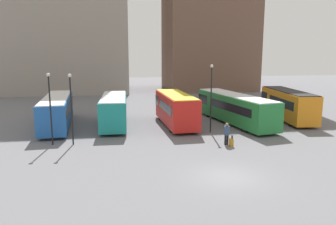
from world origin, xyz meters
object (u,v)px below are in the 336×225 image
(bus_0, at_px, (57,110))
(bus_2, at_px, (176,108))
(bus_3, at_px, (234,107))
(suitcase, at_px, (231,142))
(lamp_post_2, at_px, (211,93))
(bus_4, at_px, (288,104))
(lamp_post_1, at_px, (50,103))
(traveler, at_px, (227,132))
(bus_1, at_px, (114,110))
(lamp_post_0, at_px, (71,104))

(bus_0, relative_size, bus_2, 1.25)
(bus_0, distance_m, bus_3, 18.15)
(suitcase, distance_m, lamp_post_2, 5.77)
(bus_0, relative_size, bus_3, 0.91)
(bus_4, xyz_separation_m, lamp_post_1, (-23.87, -6.21, 1.63))
(bus_3, xyz_separation_m, bus_4, (6.43, 0.66, 0.11))
(suitcase, height_order, lamp_post_2, lamp_post_2)
(bus_2, distance_m, bus_3, 6.27)
(suitcase, bearing_deg, traveler, 28.94)
(bus_2, distance_m, suitcase, 8.89)
(bus_0, distance_m, traveler, 17.20)
(traveler, bearing_deg, bus_0, 57.77)
(bus_3, bearing_deg, traveler, 145.86)
(bus_0, relative_size, lamp_post_1, 2.00)
(bus_2, distance_m, bus_4, 12.72)
(suitcase, bearing_deg, bus_1, 46.03)
(bus_3, distance_m, lamp_post_2, 5.52)
(bus_3, bearing_deg, suitcase, 148.51)
(bus_4, height_order, traveler, bus_4)
(bus_2, height_order, traveler, bus_2)
(bus_2, relative_size, traveler, 5.10)
(lamp_post_2, bearing_deg, bus_1, 154.76)
(bus_3, height_order, traveler, bus_3)
(bus_1, distance_m, traveler, 12.25)
(bus_2, relative_size, lamp_post_1, 1.60)
(bus_1, xyz_separation_m, bus_3, (12.48, -0.53, 0.00))
(bus_1, relative_size, lamp_post_0, 1.62)
(bus_0, bearing_deg, lamp_post_1, -178.06)
(bus_2, bearing_deg, bus_3, -91.87)
(bus_1, bearing_deg, lamp_post_2, -113.08)
(bus_1, bearing_deg, lamp_post_1, 142.97)
(bus_1, xyz_separation_m, lamp_post_0, (-3.32, -6.29, 1.70))
(bus_3, height_order, lamp_post_2, lamp_post_2)
(lamp_post_1, bearing_deg, suitcase, -11.15)
(bus_1, relative_size, lamp_post_2, 1.47)
(bus_3, relative_size, suitcase, 13.93)
(suitcase, bearing_deg, bus_0, 56.97)
(bus_2, relative_size, suitcase, 10.13)
(bus_3, distance_m, lamp_post_0, 16.90)
(lamp_post_0, distance_m, lamp_post_2, 12.34)
(lamp_post_0, bearing_deg, suitcase, -11.63)
(bus_0, xyz_separation_m, suitcase, (14.77, -9.64, -1.32))
(bus_0, bearing_deg, lamp_post_0, -165.60)
(bus_0, distance_m, bus_2, 11.92)
(traveler, distance_m, lamp_post_0, 12.61)
(lamp_post_0, xyz_separation_m, lamp_post_2, (12.15, 2.13, 0.29))
(bus_2, bearing_deg, lamp_post_1, 113.73)
(bus_1, bearing_deg, traveler, -131.20)
(bus_3, bearing_deg, bus_1, 77.87)
(bus_3, height_order, lamp_post_1, lamp_post_1)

